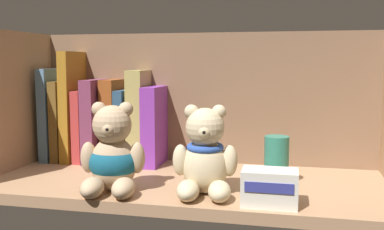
{
  "coord_description": "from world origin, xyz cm",
  "views": [
    {
      "loc": [
        18.14,
        -77.62,
        23.94
      ],
      "look_at": [
        0.85,
        0.0,
        14.31
      ],
      "focal_mm": 40.71,
      "sensor_mm": 36.0,
      "label": 1
    }
  ],
  "objects": [
    {
      "name": "teddy_bear_larger",
      "position": [
        -10.83,
        -9.74,
        8.02
      ],
      "size": [
        11.37,
        12.13,
        15.33
      ],
      "color": "tan",
      "rests_on": "shelf_board"
    },
    {
      "name": "book_4",
      "position": [
        -23.32,
        12.97,
        11.1
      ],
      "size": [
        2.81,
        14.85,
        18.21
      ],
      "primitive_type": "cube",
      "color": "#723351",
      "rests_on": "shelf_board"
    },
    {
      "name": "teddy_bear_smaller",
      "position": [
        4.85,
        -8.1,
        8.41
      ],
      "size": [
        11.11,
        11.47,
        15.03
      ],
      "color": "beige",
      "rests_on": "shelf_board"
    },
    {
      "name": "book_1",
      "position": [
        -31.31,
        12.97,
        10.91
      ],
      "size": [
        2.0,
        13.65,
        17.82
      ],
      "primitive_type": "cube",
      "color": "brown",
      "rests_on": "shelf_board"
    },
    {
      "name": "pillar_candle",
      "position": [
        16.3,
        0.8,
        6.39
      ],
      "size": [
        4.43,
        4.43,
        8.78
      ],
      "primitive_type": "cylinder",
      "color": "#2D7A66",
      "rests_on": "shelf_board"
    },
    {
      "name": "shelf_back_panel",
      "position": [
        0.0,
        15.95,
        15.15
      ],
      "size": [
        75.25,
        1.2,
        30.31
      ],
      "primitive_type": "cube",
      "color": "brown",
      "rests_on": "ground"
    },
    {
      "name": "book_8",
      "position": [
        -9.77,
        12.97,
        10.42
      ],
      "size": [
        3.2,
        14.62,
        16.84
      ],
      "primitive_type": "cube",
      "color": "purple",
      "rests_on": "shelf_board"
    },
    {
      "name": "shelf_board",
      "position": [
        0.0,
        0.0,
        1.0
      ],
      "size": [
        72.85,
        30.7,
        2.0
      ],
      "primitive_type": "cube",
      "color": "#A87F5B",
      "rests_on": "ground"
    },
    {
      "name": "book_2",
      "position": [
        -28.73,
        12.97,
        14.15
      ],
      "size": [
        2.43,
        14.04,
        24.33
      ],
      "primitive_type": "cube",
      "rotation": [
        0.0,
        0.01,
        0.0
      ],
      "color": "#A16C1E",
      "rests_on": "shelf_board"
    },
    {
      "name": "small_product_box",
      "position": [
        15.67,
        -11.48,
        4.8
      ],
      "size": [
        8.54,
        5.35,
        5.59
      ],
      "color": "silver",
      "rests_on": "shelf_board"
    },
    {
      "name": "book_7",
      "position": [
        -13.58,
        12.97,
        12.13
      ],
      "size": [
        3.43,
        10.67,
        20.26
      ],
      "primitive_type": "cube",
      "color": "tan",
      "rests_on": "shelf_board"
    },
    {
      "name": "shelf_side_panel_left",
      "position": [
        -37.22,
        0.0,
        15.15
      ],
      "size": [
        1.6,
        33.1,
        30.31
      ],
      "primitive_type": "cube",
      "color": "#A87F5B",
      "rests_on": "ground"
    },
    {
      "name": "book_3",
      "position": [
        -26.18,
        12.97,
        9.91
      ],
      "size": [
        1.93,
        13.43,
        15.83
      ],
      "primitive_type": "cube",
      "color": "#B63636",
      "rests_on": "shelf_board"
    },
    {
      "name": "book_5",
      "position": [
        -19.89,
        12.97,
        11.09
      ],
      "size": [
        3.07,
        9.99,
        18.18
      ],
      "primitive_type": "cube",
      "color": "brown",
      "rests_on": "shelf_board"
    },
    {
      "name": "book_0",
      "position": [
        -33.86,
        12.97,
        12.28
      ],
      "size": [
        2.13,
        13.97,
        20.57
      ],
      "primitive_type": "cube",
      "color": "#527799",
      "rests_on": "shelf_board"
    },
    {
      "name": "book_6",
      "position": [
        -16.82,
        12.97,
        9.99
      ],
      "size": [
        2.07,
        11.73,
        15.98
      ],
      "primitive_type": "cube",
      "color": "navy",
      "rests_on": "shelf_board"
    }
  ]
}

